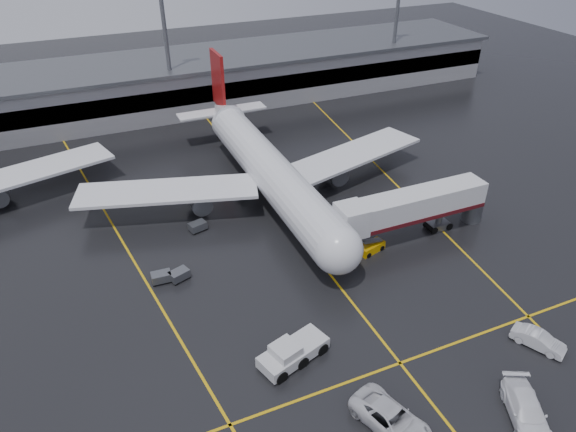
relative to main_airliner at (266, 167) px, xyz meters
name	(u,v)px	position (x,y,z in m)	size (l,w,h in m)	color
ground	(297,232)	(0.00, -9.70, -4.21)	(220.00, 220.00, 0.00)	black
apron_line_centre	(297,232)	(0.00, -9.70, -4.20)	(0.25, 90.00, 0.02)	gold
apron_line_stop	(400,363)	(0.00, -31.70, -4.20)	(60.00, 0.25, 0.02)	gold
apron_line_left	(114,226)	(-20.00, 0.30, -4.20)	(0.25, 70.00, 0.02)	gold
apron_line_right	(381,169)	(18.00, 0.30, -4.20)	(0.25, 70.00, 0.02)	gold
terminal	(192,80)	(0.00, 38.23, 0.11)	(122.00, 19.00, 8.60)	gray
light_mast_mid	(165,34)	(-5.00, 32.30, 10.27)	(3.00, 1.20, 25.45)	#595B60
light_mast_right	(397,12)	(40.00, 32.30, 10.27)	(3.00, 1.20, 25.45)	#595B60
main_airliner	(266,167)	(0.00, 0.00, 0.00)	(48.80, 45.60, 14.10)	silver
jet_bridge	(413,208)	(11.87, -15.70, -0.28)	(19.90, 3.40, 6.05)	silver
pushback_tractor	(292,353)	(-8.52, -27.64, -3.30)	(6.87, 4.40, 2.28)	silver
belt_loader	(371,247)	(6.21, -16.49, -3.70)	(3.50, 2.25, 2.06)	#D49406
service_van_a	(392,419)	(-4.24, -36.76, -3.27)	(3.12, 6.76, 1.88)	silver
service_van_b	(526,411)	(5.75, -40.21, -3.30)	(2.56, 6.29, 1.83)	white
service_van_c	(538,340)	(12.43, -34.88, -3.44)	(1.62, 4.66, 1.53)	silver
baggage_cart_a	(179,275)	(-14.94, -12.84, -3.58)	(2.32, 1.90, 1.12)	#595B60
baggage_cart_b	(161,277)	(-16.74, -12.45, -3.58)	(2.06, 1.39, 1.12)	#595B60
baggage_cart_c	(198,226)	(-10.76, -4.62, -3.58)	(2.27, 1.78, 1.12)	#595B60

